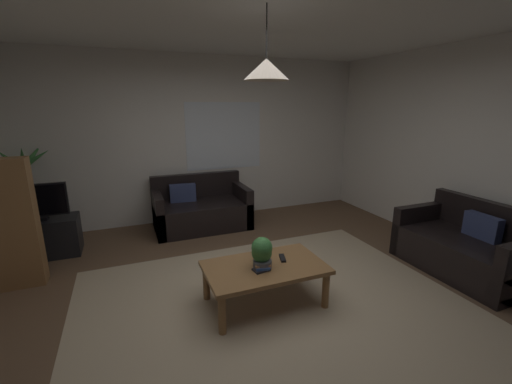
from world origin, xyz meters
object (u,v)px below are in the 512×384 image
object	(u,v)px
couch_right_side	(465,249)
book_on_table_2	(262,265)
potted_plant_on_table	(262,252)
tv	(34,202)
tv_stand	(41,238)
book_on_table_0	(261,270)
couch_under_window	(201,211)
coffee_table	(265,271)
potted_palm_corner	(28,200)
book_on_table_1	(262,267)
remote_on_table_0	(282,258)
pendant_lamp	(266,69)

from	to	relation	value
couch_right_side	book_on_table_2	world-z (taller)	couch_right_side
potted_plant_on_table	tv	world-z (taller)	tv
tv_stand	book_on_table_0	bearing A→B (deg)	-44.23
couch_under_window	coffee_table	xyz separation A→B (m)	(0.11, -2.33, 0.08)
tv	potted_palm_corner	size ratio (longest dim) A/B	0.51
couch_under_window	potted_palm_corner	bearing A→B (deg)	173.95
tv	potted_palm_corner	xyz separation A→B (m)	(-0.20, 0.55, -0.09)
tv_stand	tv	size ratio (longest dim) A/B	1.21
book_on_table_1	potted_palm_corner	xyz separation A→B (m)	(-2.40, 2.65, 0.21)
couch_right_side	book_on_table_1	bearing A→B (deg)	-94.31
potted_plant_on_table	book_on_table_1	bearing A→B (deg)	-108.24
couch_under_window	book_on_table_2	xyz separation A→B (m)	(0.05, -2.39, 0.18)
couch_under_window	coffee_table	bearing A→B (deg)	-87.39
book_on_table_2	potted_palm_corner	xyz separation A→B (m)	(-2.41, 2.64, 0.18)
couch_under_window	book_on_table_2	size ratio (longest dim) A/B	9.89
coffee_table	book_on_table_2	distance (m)	0.14
couch_under_window	potted_palm_corner	size ratio (longest dim) A/B	1.00
remote_on_table_0	potted_palm_corner	size ratio (longest dim) A/B	0.11
potted_plant_on_table	tv_stand	bearing A→B (deg)	136.92
book_on_table_2	tv	distance (m)	3.06
couch_right_side	tv_stand	distance (m)	5.25
couch_right_side	coffee_table	world-z (taller)	couch_right_side
book_on_table_1	book_on_table_2	xyz separation A→B (m)	(0.01, 0.01, 0.02)
couch_right_side	pendant_lamp	distance (m)	3.13
couch_under_window	coffee_table	size ratio (longest dim) A/B	1.26
tv	tv_stand	bearing A→B (deg)	90.00
book_on_table_0	book_on_table_1	world-z (taller)	book_on_table_1
couch_right_side	potted_plant_on_table	xyz separation A→B (m)	(-2.49, 0.24, 0.29)
couch_right_side	book_on_table_2	distance (m)	2.52
tv	pendant_lamp	bearing A→B (deg)	-41.91
coffee_table	pendant_lamp	distance (m)	1.85
book_on_table_0	pendant_lamp	bearing A→B (deg)	48.36
book_on_table_0	remote_on_table_0	size ratio (longest dim) A/B	0.95
book_on_table_0	remote_on_table_0	world-z (taller)	remote_on_table_0
tv_stand	potted_plant_on_table	bearing A→B (deg)	-43.08
book_on_table_0	book_on_table_1	size ratio (longest dim) A/B	1.18
couch_under_window	remote_on_table_0	world-z (taller)	couch_under_window
potted_palm_corner	couch_under_window	bearing A→B (deg)	-6.05
couch_under_window	book_on_table_2	distance (m)	2.40
coffee_table	book_on_table_1	distance (m)	0.13
book_on_table_0	book_on_table_2	world-z (taller)	book_on_table_2
potted_plant_on_table	potted_palm_corner	bearing A→B (deg)	132.90
book_on_table_2	tv_stand	distance (m)	3.07
couch_under_window	remote_on_table_0	xyz separation A→B (m)	(0.33, -2.27, 0.14)
potted_palm_corner	pendant_lamp	size ratio (longest dim) A/B	2.50
book_on_table_0	potted_plant_on_table	bearing A→B (deg)	62.84
book_on_table_2	potted_plant_on_table	bearing A→B (deg)	74.74
book_on_table_0	book_on_table_1	distance (m)	0.02
couch_right_side	tv_stand	size ratio (longest dim) A/B	1.56
book_on_table_1	book_on_table_2	bearing A→B (deg)	62.42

